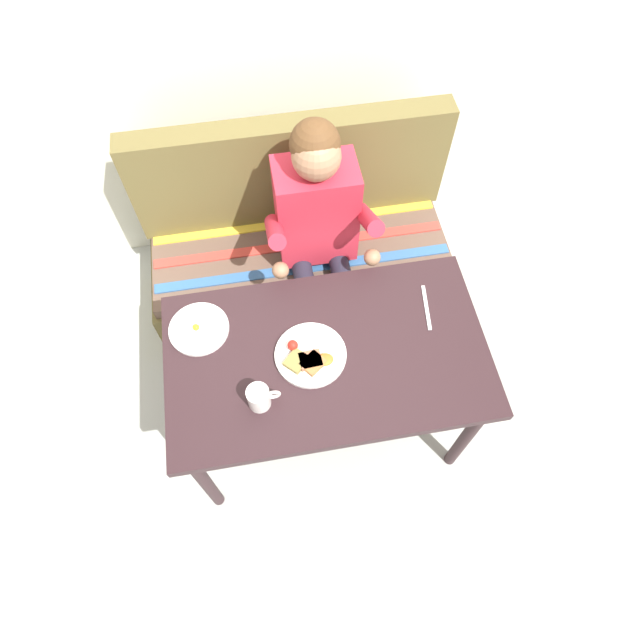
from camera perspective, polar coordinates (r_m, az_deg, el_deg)
name	(u,v)px	position (r m, az deg, el deg)	size (l,w,h in m)	color
ground_plane	(325,420)	(2.69, 0.55, -10.40)	(8.00, 8.00, 0.00)	#ABAEA7
back_wall	(272,4)	(2.48, -5.07, 30.12)	(4.40, 0.10, 2.60)	silver
table	(327,363)	(2.09, 0.70, -4.50)	(1.20, 0.70, 0.73)	black
couch	(299,254)	(2.76, -2.18, 6.92)	(1.44, 0.56, 1.00)	brown
person	(319,226)	(2.33, -0.13, 9.80)	(0.45, 0.61, 1.21)	red
plate_breakfast	(310,355)	(2.00, -1.10, -3.73)	(0.27, 0.27, 0.05)	white
plate_eggs	(199,329)	(2.11, -12.58, -0.90)	(0.23, 0.23, 0.04)	white
coffee_mug	(259,397)	(1.90, -6.38, -8.05)	(0.12, 0.08, 0.10)	white
knife	(426,307)	(2.15, 11.09, 1.31)	(0.01, 0.20, 0.01)	silver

